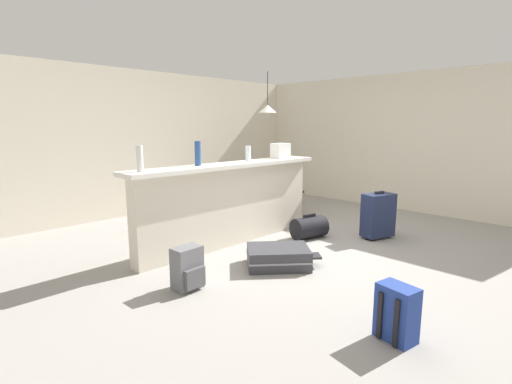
# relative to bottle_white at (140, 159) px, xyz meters

# --- Properties ---
(ground_plane) EXTENTS (13.00, 13.00, 0.05)m
(ground_plane) POSITION_rel_bottle_white_xyz_m (1.89, -0.55, -1.24)
(ground_plane) COLOR gray
(wall_back) EXTENTS (6.60, 0.10, 2.50)m
(wall_back) POSITION_rel_bottle_white_xyz_m (1.89, 2.50, 0.03)
(wall_back) COLOR silver
(wall_back) RESTS_ON ground_plane
(wall_right) EXTENTS (0.10, 6.00, 2.50)m
(wall_right) POSITION_rel_bottle_white_xyz_m (4.94, -0.25, 0.03)
(wall_right) COLOR silver
(wall_right) RESTS_ON ground_plane
(partition_half_wall) EXTENTS (2.80, 0.20, 1.03)m
(partition_half_wall) POSITION_rel_bottle_white_xyz_m (1.27, 0.00, -0.70)
(partition_half_wall) COLOR silver
(partition_half_wall) RESTS_ON ground_plane
(bar_countertop) EXTENTS (2.96, 0.40, 0.05)m
(bar_countertop) POSITION_rel_bottle_white_xyz_m (1.27, 0.00, -0.16)
(bar_countertop) COLOR white
(bar_countertop) RESTS_ON partition_half_wall
(bottle_white) EXTENTS (0.07, 0.07, 0.28)m
(bottle_white) POSITION_rel_bottle_white_xyz_m (0.00, 0.00, 0.00)
(bottle_white) COLOR silver
(bottle_white) RESTS_ON bar_countertop
(bottle_blue) EXTENTS (0.08, 0.08, 0.30)m
(bottle_blue) POSITION_rel_bottle_white_xyz_m (0.81, 0.07, 0.01)
(bottle_blue) COLOR #284C89
(bottle_blue) RESTS_ON bar_countertop
(bottle_clear) EXTENTS (0.07, 0.07, 0.21)m
(bottle_clear) POSITION_rel_bottle_white_xyz_m (1.65, 0.06, -0.03)
(bottle_clear) COLOR silver
(bottle_clear) RESTS_ON bar_countertop
(bottle_green) EXTENTS (0.06, 0.06, 0.22)m
(bottle_green) POSITION_rel_bottle_white_xyz_m (2.54, 0.08, -0.03)
(bottle_green) COLOR #2D6B38
(bottle_green) RESTS_ON bar_countertop
(grocery_bag) EXTENTS (0.26, 0.18, 0.22)m
(grocery_bag) POSITION_rel_bottle_white_xyz_m (2.29, 0.03, -0.03)
(grocery_bag) COLOR silver
(grocery_bag) RESTS_ON bar_countertop
(dining_table) EXTENTS (1.10, 0.80, 0.74)m
(dining_table) POSITION_rel_bottle_white_xyz_m (3.02, 1.12, -0.57)
(dining_table) COLOR #332319
(dining_table) RESTS_ON ground_plane
(dining_chair_near_partition) EXTENTS (0.44, 0.44, 0.93)m
(dining_chair_near_partition) POSITION_rel_bottle_white_xyz_m (2.96, 0.52, -0.70)
(dining_chair_near_partition) COLOR #4C331E
(dining_chair_near_partition) RESTS_ON ground_plane
(pendant_lamp) EXTENTS (0.34, 0.34, 0.76)m
(pendant_lamp) POSITION_rel_bottle_white_xyz_m (3.10, 1.06, 0.63)
(pendant_lamp) COLOR black
(suitcase_flat_charcoal) EXTENTS (0.85, 0.82, 0.22)m
(suitcase_flat_charcoal) POSITION_rel_bottle_white_xyz_m (1.09, -1.00, -1.11)
(suitcase_flat_charcoal) COLOR #38383D
(suitcase_flat_charcoal) RESTS_ON ground_plane
(backpack_grey) EXTENTS (0.29, 0.26, 0.42)m
(backpack_grey) POSITION_rel_bottle_white_xyz_m (0.03, -0.77, -1.02)
(backpack_grey) COLOR slate
(backpack_grey) RESTS_ON ground_plane
(backpack_blue) EXTENTS (0.29, 0.31, 0.42)m
(backpack_blue) POSITION_rel_bottle_white_xyz_m (0.60, -2.59, -1.02)
(backpack_blue) COLOR #233D93
(backpack_blue) RESTS_ON ground_plane
(duffel_bag_black) EXTENTS (0.54, 0.41, 0.34)m
(duffel_bag_black) POSITION_rel_bottle_white_xyz_m (2.21, -0.59, -1.07)
(duffel_bag_black) COLOR black
(duffel_bag_black) RESTS_ON ground_plane
(suitcase_upright_navy) EXTENTS (0.49, 0.37, 0.67)m
(suitcase_upright_navy) POSITION_rel_bottle_white_xyz_m (2.88, -1.27, -0.89)
(suitcase_upright_navy) COLOR #1E284C
(suitcase_upright_navy) RESTS_ON ground_plane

